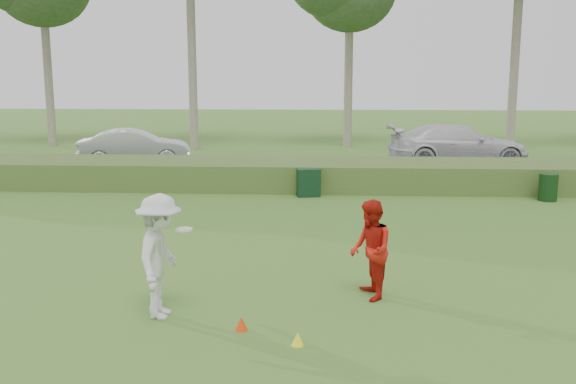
# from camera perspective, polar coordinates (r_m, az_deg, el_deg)

# --- Properties ---
(ground) EXTENTS (120.00, 120.00, 0.00)m
(ground) POSITION_cam_1_polar(r_m,az_deg,el_deg) (10.72, -1.27, -10.80)
(ground) COLOR #3A6923
(ground) RESTS_ON ground
(reed_strip) EXTENTS (80.00, 3.00, 0.90)m
(reed_strip) POSITION_cam_1_polar(r_m,az_deg,el_deg) (22.23, 1.20, 1.60)
(reed_strip) COLOR #405F26
(reed_strip) RESTS_ON ground
(park_road) EXTENTS (80.00, 6.00, 0.06)m
(park_road) POSITION_cam_1_polar(r_m,az_deg,el_deg) (27.24, 1.59, 2.36)
(park_road) COLOR #2D2D2D
(park_road) RESTS_ON ground
(player_white) EXTENTS (0.92, 1.32, 2.02)m
(player_white) POSITION_cam_1_polar(r_m,az_deg,el_deg) (10.51, -11.30, -5.62)
(player_white) COLOR silver
(player_white) RESTS_ON ground
(player_red) EXTENTS (0.81, 0.96, 1.75)m
(player_red) POSITION_cam_1_polar(r_m,az_deg,el_deg) (11.26, 7.35, -5.12)
(player_red) COLOR red
(player_red) RESTS_ON ground
(cone_orange) EXTENTS (0.20, 0.20, 0.22)m
(cone_orange) POSITION_cam_1_polar(r_m,az_deg,el_deg) (10.07, -4.18, -11.58)
(cone_orange) COLOR red
(cone_orange) RESTS_ON ground
(cone_yellow) EXTENTS (0.18, 0.18, 0.20)m
(cone_yellow) POSITION_cam_1_polar(r_m,az_deg,el_deg) (9.54, 0.86, -12.92)
(cone_yellow) COLOR #FEFD1A
(cone_yellow) RESTS_ON ground
(utility_cabinet) EXTENTS (0.80, 0.59, 0.90)m
(utility_cabinet) POSITION_cam_1_polar(r_m,az_deg,el_deg) (20.51, 1.84, 0.84)
(utility_cabinet) COLOR black
(utility_cabinet) RESTS_ON ground
(trash_bin) EXTENTS (0.68, 0.68, 0.85)m
(trash_bin) POSITION_cam_1_polar(r_m,az_deg,el_deg) (21.37, 22.12, 0.39)
(trash_bin) COLOR black
(trash_bin) RESTS_ON ground
(car_mid) EXTENTS (4.85, 2.59, 1.52)m
(car_mid) POSITION_cam_1_polar(r_m,az_deg,el_deg) (27.87, -13.44, 3.90)
(car_mid) COLOR silver
(car_mid) RESTS_ON park_road
(car_right) EXTENTS (6.04, 2.86, 1.70)m
(car_right) POSITION_cam_1_polar(r_m,az_deg,el_deg) (28.24, 14.89, 4.10)
(car_right) COLOR silver
(car_right) RESTS_ON park_road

